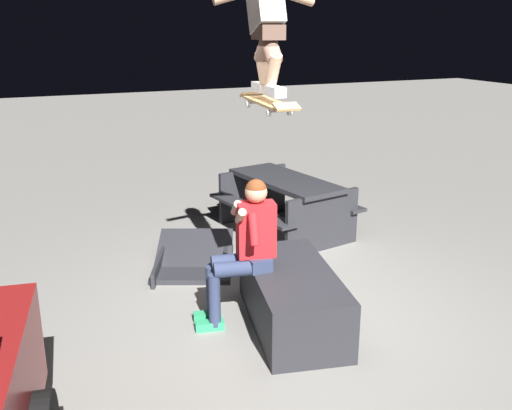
% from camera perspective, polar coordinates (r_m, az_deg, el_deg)
% --- Properties ---
extents(ground_plane, '(40.00, 40.00, 0.00)m').
position_cam_1_polar(ground_plane, '(5.52, 3.56, -11.52)').
color(ground_plane, gray).
extents(ledge_box_main, '(1.65, 1.03, 0.54)m').
position_cam_1_polar(ledge_box_main, '(5.36, 3.60, -9.16)').
color(ledge_box_main, '#28282D').
rests_on(ledge_box_main, ground).
extents(person_sitting_on_ledge, '(0.59, 0.78, 1.37)m').
position_cam_1_polar(person_sitting_on_ledge, '(5.20, -1.20, -3.90)').
color(person_sitting_on_ledge, '#2D3856').
rests_on(person_sitting_on_ledge, ground).
extents(skateboard, '(1.03, 0.30, 0.13)m').
position_cam_1_polar(skateboard, '(4.96, 1.17, 10.09)').
color(skateboard, '#AD8451').
extents(skater_airborne, '(0.63, 0.89, 1.12)m').
position_cam_1_polar(skater_airborne, '(4.98, 1.00, 18.05)').
color(skater_airborne, white).
extents(kicker_ramp, '(1.32, 1.22, 0.37)m').
position_cam_1_polar(kicker_ramp, '(6.72, -6.17, -5.52)').
color(kicker_ramp, '#28282D').
rests_on(kicker_ramp, ground).
extents(picnic_table_back, '(1.91, 1.62, 0.75)m').
position_cam_1_polar(picnic_table_back, '(7.62, 2.91, 0.84)').
color(picnic_table_back, '#28282D').
rests_on(picnic_table_back, ground).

